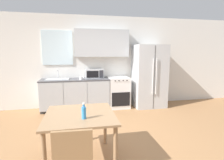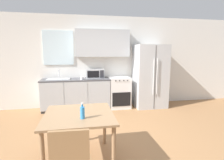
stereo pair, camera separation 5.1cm
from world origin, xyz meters
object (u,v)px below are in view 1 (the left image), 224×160
(refrigerator, at_px, (149,76))
(oven_range, at_px, (118,92))
(dining_table, at_px, (80,121))
(microwave, at_px, (94,73))
(drink_bottle, at_px, (84,112))
(coffee_mug, at_px, (81,78))

(refrigerator, bearing_deg, oven_range, 176.08)
(oven_range, distance_m, refrigerator, 1.04)
(oven_range, bearing_deg, dining_table, -115.08)
(microwave, relative_size, drink_bottle, 2.34)
(oven_range, height_order, drink_bottle, drink_bottle)
(coffee_mug, xyz_separation_m, dining_table, (-0.08, -2.35, -0.29))
(oven_range, height_order, microwave, microwave)
(refrigerator, relative_size, drink_bottle, 8.40)
(oven_range, xyz_separation_m, microwave, (-0.71, 0.11, 0.57))
(oven_range, bearing_deg, microwave, 171.09)
(drink_bottle, bearing_deg, coffee_mug, 89.35)
(dining_table, relative_size, drink_bottle, 4.51)
(refrigerator, distance_m, coffee_mug, 2.02)
(refrigerator, bearing_deg, microwave, 173.91)
(oven_range, height_order, dining_table, oven_range)
(microwave, bearing_deg, coffee_mug, -145.98)
(refrigerator, xyz_separation_m, dining_table, (-2.10, -2.43, -0.29))
(coffee_mug, xyz_separation_m, drink_bottle, (-0.03, -2.55, -0.10))
(oven_range, relative_size, refrigerator, 0.49)
(oven_range, height_order, coffee_mug, coffee_mug)
(coffee_mug, bearing_deg, oven_range, 7.72)
(coffee_mug, bearing_deg, microwave, 34.02)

